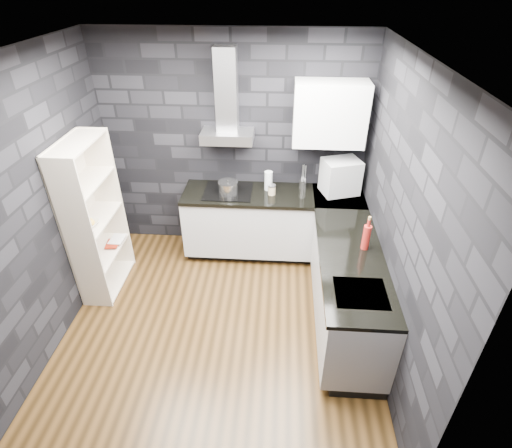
# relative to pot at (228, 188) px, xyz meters

# --- Properties ---
(ground) EXTENTS (3.20, 3.20, 0.00)m
(ground) POSITION_rel_pot_xyz_m (0.04, -1.24, -0.98)
(ground) COLOR #482F15
(ceiling) EXTENTS (3.20, 3.20, 0.00)m
(ceiling) POSITION_rel_pot_xyz_m (0.04, -1.24, 1.72)
(ceiling) COLOR white
(wall_back) EXTENTS (3.20, 0.05, 2.70)m
(wall_back) POSITION_rel_pot_xyz_m (0.04, 0.38, 0.37)
(wall_back) COLOR black
(wall_back) RESTS_ON ground
(wall_front) EXTENTS (3.20, 0.05, 2.70)m
(wall_front) POSITION_rel_pot_xyz_m (0.04, -2.87, 0.37)
(wall_front) COLOR black
(wall_front) RESTS_ON ground
(wall_left) EXTENTS (0.05, 3.20, 2.70)m
(wall_left) POSITION_rel_pot_xyz_m (-1.58, -1.24, 0.37)
(wall_left) COLOR black
(wall_left) RESTS_ON ground
(wall_right) EXTENTS (0.05, 3.20, 2.70)m
(wall_right) POSITION_rel_pot_xyz_m (1.67, -1.24, 0.37)
(wall_right) COLOR black
(wall_right) RESTS_ON ground
(toekick_back) EXTENTS (2.18, 0.50, 0.10)m
(toekick_back) POSITION_rel_pot_xyz_m (0.54, 0.10, -0.93)
(toekick_back) COLOR black
(toekick_back) RESTS_ON ground
(toekick_right) EXTENTS (0.50, 1.78, 0.10)m
(toekick_right) POSITION_rel_pot_xyz_m (1.38, -1.14, -0.93)
(toekick_right) COLOR black
(toekick_right) RESTS_ON ground
(counter_back_cab) EXTENTS (2.20, 0.60, 0.76)m
(counter_back_cab) POSITION_rel_pot_xyz_m (0.54, 0.06, -0.50)
(counter_back_cab) COLOR #B5B5BA
(counter_back_cab) RESTS_ON ground
(counter_right_cab) EXTENTS (0.60, 1.80, 0.76)m
(counter_right_cab) POSITION_rel_pot_xyz_m (1.34, -1.14, -0.50)
(counter_right_cab) COLOR #B5B5BA
(counter_right_cab) RESTS_ON ground
(counter_back_top) EXTENTS (2.20, 0.62, 0.04)m
(counter_back_top) POSITION_rel_pot_xyz_m (0.54, 0.05, -0.10)
(counter_back_top) COLOR black
(counter_back_top) RESTS_ON counter_back_cab
(counter_right_top) EXTENTS (0.62, 1.80, 0.04)m
(counter_right_top) POSITION_rel_pot_xyz_m (1.33, -1.14, -0.10)
(counter_right_top) COLOR black
(counter_right_top) RESTS_ON counter_right_cab
(counter_corner_top) EXTENTS (0.62, 0.62, 0.04)m
(counter_corner_top) POSITION_rel_pot_xyz_m (1.34, 0.06, -0.10)
(counter_corner_top) COLOR black
(counter_corner_top) RESTS_ON counter_right_cab
(hood_body) EXTENTS (0.60, 0.34, 0.12)m
(hood_body) POSITION_rel_pot_xyz_m (-0.01, 0.19, 0.58)
(hood_body) COLOR #B3B4B9
(hood_body) RESTS_ON wall_back
(hood_chimney) EXTENTS (0.24, 0.20, 0.90)m
(hood_chimney) POSITION_rel_pot_xyz_m (-0.01, 0.26, 1.09)
(hood_chimney) COLOR #B3B4B9
(hood_chimney) RESTS_ON hood_body
(upper_cabinet) EXTENTS (0.80, 0.35, 0.70)m
(upper_cabinet) POSITION_rel_pot_xyz_m (1.14, 0.18, 0.87)
(upper_cabinet) COLOR white
(upper_cabinet) RESTS_ON wall_back
(cooktop) EXTENTS (0.58, 0.50, 0.01)m
(cooktop) POSITION_rel_pot_xyz_m (-0.01, 0.06, -0.07)
(cooktop) COLOR black
(cooktop) RESTS_ON counter_back_top
(sink_rim) EXTENTS (0.44, 0.40, 0.01)m
(sink_rim) POSITION_rel_pot_xyz_m (1.34, -1.64, -0.09)
(sink_rim) COLOR #B3B4B9
(sink_rim) RESTS_ON counter_right_top
(pot) EXTENTS (0.29, 0.29, 0.13)m
(pot) POSITION_rel_pot_xyz_m (0.00, 0.00, 0.00)
(pot) COLOR silver
(pot) RESTS_ON cooktop
(glass_vase) EXTENTS (0.11, 0.11, 0.24)m
(glass_vase) POSITION_rel_pot_xyz_m (0.48, 0.15, 0.04)
(glass_vase) COLOR white
(glass_vase) RESTS_ON counter_back_top
(storage_jar) EXTENTS (0.10, 0.10, 0.11)m
(storage_jar) POSITION_rel_pot_xyz_m (0.52, 0.03, -0.02)
(storage_jar) COLOR tan
(storage_jar) RESTS_ON counter_back_top
(utensil_crock) EXTENTS (0.09, 0.09, 0.12)m
(utensil_crock) POSITION_rel_pot_xyz_m (0.90, 0.20, -0.02)
(utensil_crock) COLOR silver
(utensil_crock) RESTS_ON counter_back_top
(appliance_garage) EXTENTS (0.49, 0.44, 0.41)m
(appliance_garage) POSITION_rel_pot_xyz_m (1.33, 0.11, 0.15)
(appliance_garage) COLOR #B0B3B8
(appliance_garage) RESTS_ON counter_back_top
(red_bottle) EXTENTS (0.09, 0.09, 0.26)m
(red_bottle) POSITION_rel_pot_xyz_m (1.47, -1.00, 0.05)
(red_bottle) COLOR maroon
(red_bottle) RESTS_ON counter_right_top
(bookshelf) EXTENTS (0.34, 0.80, 1.80)m
(bookshelf) POSITION_rel_pot_xyz_m (-1.38, -0.68, -0.08)
(bookshelf) COLOR beige
(bookshelf) RESTS_ON ground
(fruit_bowl) EXTENTS (0.24, 0.24, 0.05)m
(fruit_bowl) POSITION_rel_pot_xyz_m (-1.38, -0.81, -0.04)
(fruit_bowl) COLOR silver
(fruit_bowl) RESTS_ON bookshelf
(book_red) EXTENTS (0.15, 0.04, 0.20)m
(book_red) POSITION_rel_pot_xyz_m (-1.39, -0.55, -0.41)
(book_red) COLOR maroon
(book_red) RESTS_ON bookshelf
(book_second) EXTENTS (0.16, 0.02, 0.22)m
(book_second) POSITION_rel_pot_xyz_m (-1.37, -0.46, -0.39)
(book_second) COLOR #B2B2B2
(book_second) RESTS_ON bookshelf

